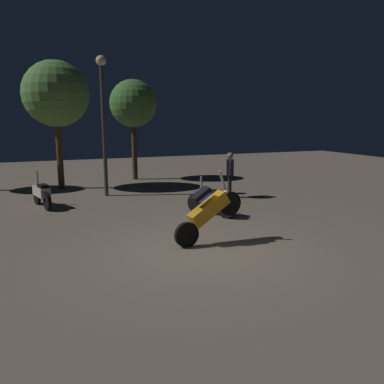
{
  "coord_description": "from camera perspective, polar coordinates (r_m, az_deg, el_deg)",
  "views": [
    {
      "loc": [
        -3.11,
        -7.21,
        2.77
      ],
      "look_at": [
        0.32,
        1.4,
        1.0
      ],
      "focal_mm": 36.2,
      "sensor_mm": 36.0,
      "label": 1
    }
  ],
  "objects": [
    {
      "name": "tree_right_bg",
      "position": [
        16.17,
        -19.42,
        13.41
      ],
      "size": [
        2.52,
        2.52,
        4.96
      ],
      "color": "#4C331E",
      "rests_on": "ground_plane"
    },
    {
      "name": "person_rider_beside",
      "position": [
        13.64,
        5.61,
        3.09
      ],
      "size": [
        0.36,
        0.64,
        1.6
      ],
      "rotation": [
        0.0,
        0.0,
        5.89
      ],
      "color": "black",
      "rests_on": "ground_plane"
    },
    {
      "name": "motorcycle_blue_parked_right",
      "position": [
        11.17,
        2.78,
        -1.25
      ],
      "size": [
        0.89,
        1.5,
        1.11
      ],
      "rotation": [
        0.0,
        0.0,
        2.07
      ],
      "color": "black",
      "rests_on": "ground_plane"
    },
    {
      "name": "tree_center_bg",
      "position": [
        17.9,
        -8.66,
        12.69
      ],
      "size": [
        2.1,
        2.1,
        4.48
      ],
      "color": "#4C331E",
      "rests_on": "ground_plane"
    },
    {
      "name": "streetlamp_near",
      "position": [
        14.16,
        -12.97,
        11.93
      ],
      "size": [
        0.36,
        0.36,
        4.89
      ],
      "color": "#38383D",
      "rests_on": "ground_plane"
    },
    {
      "name": "motorcycle_white_parked_left",
      "position": [
        13.05,
        -21.27,
        -0.23
      ],
      "size": [
        0.54,
        1.63,
        1.11
      ],
      "rotation": [
        0.0,
        0.0,
        1.83
      ],
      "color": "black",
      "rests_on": "ground_plane"
    },
    {
      "name": "motorcycle_orange_foreground",
      "position": [
        8.58,
        2.45,
        -2.84
      ],
      "size": [
        1.66,
        0.4,
        1.63
      ],
      "rotation": [
        0.0,
        0.0,
        0.11
      ],
      "color": "black",
      "rests_on": "ground_plane"
    },
    {
      "name": "ground_plane",
      "position": [
        8.33,
        1.55,
        -8.62
      ],
      "size": [
        40.0,
        40.0,
        0.0
      ],
      "primitive_type": "plane",
      "color": "#756656"
    }
  ]
}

